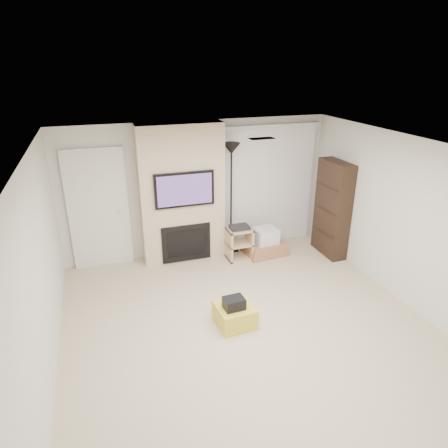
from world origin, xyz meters
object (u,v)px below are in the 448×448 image
object	(u,v)px
box_stack	(265,244)
av_stand	(239,241)
bookshelf	(332,209)
ottoman	(235,315)
floor_lamp	(231,168)

from	to	relation	value
box_stack	av_stand	bearing A→B (deg)	-177.27
box_stack	bookshelf	world-z (taller)	bookshelf
ottoman	bookshelf	world-z (taller)	bookshelf
ottoman	av_stand	size ratio (longest dim) A/B	0.76
box_stack	bookshelf	size ratio (longest dim) A/B	0.46
box_stack	bookshelf	bearing A→B (deg)	-16.13
ottoman	bookshelf	bearing A→B (deg)	32.29
floor_lamp	av_stand	bearing A→B (deg)	-82.48
av_stand	box_stack	bearing A→B (deg)	2.73
ottoman	av_stand	bearing A→B (deg)	67.95
ottoman	box_stack	bearing A→B (deg)	55.75
box_stack	bookshelf	xyz separation A→B (m)	(1.19, -0.34, 0.70)
av_stand	box_stack	world-z (taller)	av_stand
ottoman	floor_lamp	xyz separation A→B (m)	(0.72, 2.24, 1.51)
ottoman	floor_lamp	distance (m)	2.80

